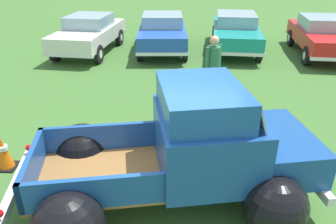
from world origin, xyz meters
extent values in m
plane|color=#3D6B2D|center=(0.00, 0.00, 0.00)|extent=(80.00, 80.00, 0.00)
cylinder|color=black|center=(1.28, 1.11, 0.38)|extent=(0.79, 0.35, 0.76)
cylinder|color=silver|center=(1.28, 1.11, 0.38)|extent=(0.38, 0.29, 0.34)
cylinder|color=black|center=(1.58, -0.61, 0.38)|extent=(0.79, 0.35, 0.76)
cylinder|color=silver|center=(1.58, -0.61, 0.38)|extent=(0.38, 0.29, 0.34)
cylinder|color=black|center=(-1.48, 0.62, 0.38)|extent=(0.79, 0.35, 0.76)
cylinder|color=silver|center=(-1.48, 0.62, 0.38)|extent=(0.38, 0.29, 0.34)
sphere|color=black|center=(-1.49, 0.67, 0.44)|extent=(1.11, 1.11, 0.96)
cube|color=olive|center=(-0.94, -0.16, 0.54)|extent=(2.28, 1.87, 0.04)
cube|color=#19478C|center=(-1.06, 0.56, 0.77)|extent=(2.03, 0.43, 0.50)
cube|color=#19478C|center=(-0.81, -0.88, 0.77)|extent=(2.03, 0.43, 0.50)
cube|color=#19478C|center=(0.03, 0.01, 0.77)|extent=(0.34, 1.53, 0.50)
cube|color=#19478C|center=(-1.91, -0.33, 0.77)|extent=(0.34, 1.53, 0.50)
cube|color=#19478C|center=(0.64, 0.11, 0.99)|extent=(1.72, 1.92, 0.95)
cube|color=#19478C|center=(0.54, 0.09, 1.70)|extent=(1.40, 1.72, 0.45)
cube|color=#8CADB7|center=(1.18, 0.21, 1.68)|extent=(0.40, 1.46, 0.38)
cube|color=#19478C|center=(1.67, 0.29, 0.80)|extent=(1.51, 1.81, 0.55)
sphere|color=black|center=(1.27, 1.14, 0.42)|extent=(1.06, 1.06, 0.92)
sphere|color=black|center=(1.58, -0.64, 0.42)|extent=(1.06, 1.06, 0.92)
cube|color=silver|center=(-2.21, -0.39, 0.46)|extent=(0.46, 1.97, 0.14)
cube|color=silver|center=(2.21, 0.39, 0.46)|extent=(0.46, 1.97, 0.14)
sphere|color=red|center=(-2.30, 0.40, 0.64)|extent=(0.13, 0.13, 0.11)
cylinder|color=black|center=(-2.69, 7.18, 0.33)|extent=(0.27, 0.68, 0.66)
cylinder|color=silver|center=(-2.69, 7.18, 0.33)|extent=(0.24, 0.32, 0.30)
cylinder|color=black|center=(-4.31, 7.37, 0.33)|extent=(0.27, 0.68, 0.66)
cylinder|color=silver|center=(-4.31, 7.37, 0.33)|extent=(0.24, 0.32, 0.30)
cylinder|color=black|center=(-2.39, 9.81, 0.33)|extent=(0.27, 0.68, 0.66)
cylinder|color=silver|center=(-2.39, 9.81, 0.33)|extent=(0.24, 0.32, 0.30)
cylinder|color=black|center=(-4.01, 10.00, 0.33)|extent=(0.27, 0.68, 0.66)
cylinder|color=silver|center=(-4.01, 10.00, 0.33)|extent=(0.24, 0.32, 0.30)
cube|color=silver|center=(-3.35, 8.59, 0.71)|extent=(2.22, 4.32, 0.55)
cube|color=#8CADB7|center=(-3.33, 8.75, 1.21)|extent=(1.70, 1.90, 0.45)
cube|color=silver|center=(-3.12, 10.61, 0.45)|extent=(1.81, 0.31, 0.12)
cube|color=silver|center=(-3.58, 6.57, 0.45)|extent=(1.81, 0.31, 0.12)
cylinder|color=black|center=(0.40, 7.61, 0.33)|extent=(0.23, 0.67, 0.66)
cylinder|color=silver|center=(0.40, 7.61, 0.33)|extent=(0.23, 0.31, 0.30)
cylinder|color=black|center=(-1.25, 7.54, 0.33)|extent=(0.23, 0.67, 0.66)
cylinder|color=silver|center=(-1.25, 7.54, 0.33)|extent=(0.23, 0.31, 0.30)
cylinder|color=black|center=(0.28, 10.28, 0.33)|extent=(0.23, 0.67, 0.66)
cylinder|color=silver|center=(0.28, 10.28, 0.33)|extent=(0.23, 0.31, 0.30)
cylinder|color=black|center=(-1.36, 10.21, 0.33)|extent=(0.23, 0.67, 0.66)
cylinder|color=silver|center=(-1.36, 10.21, 0.33)|extent=(0.23, 0.31, 0.30)
cube|color=blue|center=(-0.48, 8.91, 0.71)|extent=(1.95, 4.25, 0.55)
cube|color=#8CADB7|center=(-0.49, 9.08, 1.21)|extent=(1.60, 1.82, 0.45)
cube|color=silver|center=(-0.57, 10.96, 0.45)|extent=(1.83, 0.18, 0.12)
cube|color=silver|center=(-0.39, 6.87, 0.45)|extent=(1.83, 0.18, 0.12)
cylinder|color=black|center=(3.11, 7.66, 0.33)|extent=(0.26, 0.68, 0.66)
cylinder|color=silver|center=(3.11, 7.66, 0.33)|extent=(0.24, 0.32, 0.30)
cylinder|color=black|center=(1.50, 7.80, 0.33)|extent=(0.26, 0.68, 0.66)
cylinder|color=silver|center=(1.50, 7.80, 0.33)|extent=(0.24, 0.32, 0.30)
cylinder|color=black|center=(3.37, 10.55, 0.33)|extent=(0.26, 0.68, 0.66)
cylinder|color=silver|center=(3.37, 10.55, 0.33)|extent=(0.24, 0.32, 0.30)
cylinder|color=black|center=(1.76, 10.69, 0.33)|extent=(0.26, 0.68, 0.66)
cylinder|color=silver|center=(1.76, 10.69, 0.33)|extent=(0.24, 0.32, 0.30)
cube|color=teal|center=(2.44, 9.18, 0.71)|extent=(2.15, 4.68, 0.55)
cube|color=#8CADB7|center=(2.45, 9.36, 1.21)|extent=(1.67, 2.03, 0.45)
cube|color=silver|center=(2.64, 11.39, 0.45)|extent=(1.80, 0.26, 0.12)
cube|color=silver|center=(2.23, 6.96, 0.45)|extent=(1.80, 0.26, 0.12)
cylinder|color=black|center=(4.69, 7.23, 0.33)|extent=(0.26, 0.68, 0.66)
cylinder|color=silver|center=(4.69, 7.23, 0.33)|extent=(0.24, 0.31, 0.30)
cylinder|color=black|center=(6.58, 9.81, 0.33)|extent=(0.26, 0.68, 0.66)
cylinder|color=silver|center=(6.58, 9.81, 0.33)|extent=(0.24, 0.31, 0.30)
cylinder|color=black|center=(4.93, 9.96, 0.33)|extent=(0.26, 0.68, 0.66)
cylinder|color=silver|center=(4.93, 9.96, 0.33)|extent=(0.24, 0.31, 0.30)
cube|color=red|center=(5.63, 8.52, 0.71)|extent=(2.15, 4.42, 0.55)
cube|color=#8CADB7|center=(5.65, 8.69, 1.21)|extent=(1.69, 1.93, 0.45)
cube|color=silver|center=(5.82, 10.61, 0.45)|extent=(1.84, 0.26, 0.12)
cylinder|color=navy|center=(1.13, 3.87, 0.43)|extent=(0.21, 0.21, 0.87)
cylinder|color=navy|center=(1.00, 3.76, 0.43)|extent=(0.21, 0.21, 0.87)
cylinder|color=#2D724C|center=(1.06, 3.81, 1.19)|extent=(0.48, 0.48, 0.65)
cylinder|color=#2D724C|center=(1.23, 3.95, 1.23)|extent=(0.13, 0.13, 0.62)
cylinder|color=#2D724C|center=(0.90, 3.67, 1.23)|extent=(0.13, 0.13, 0.62)
sphere|color=#DBAD84|center=(1.06, 3.81, 1.67)|extent=(0.33, 0.33, 0.24)
cube|color=black|center=(-2.96, 0.72, 0.01)|extent=(0.36, 0.36, 0.03)
cone|color=orange|center=(-2.96, 0.72, 0.33)|extent=(0.28, 0.28, 0.60)
cylinder|color=white|center=(-2.96, 0.72, 0.42)|extent=(0.17, 0.17, 0.08)
camera|label=1|loc=(0.22, -4.29, 3.62)|focal=35.53mm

